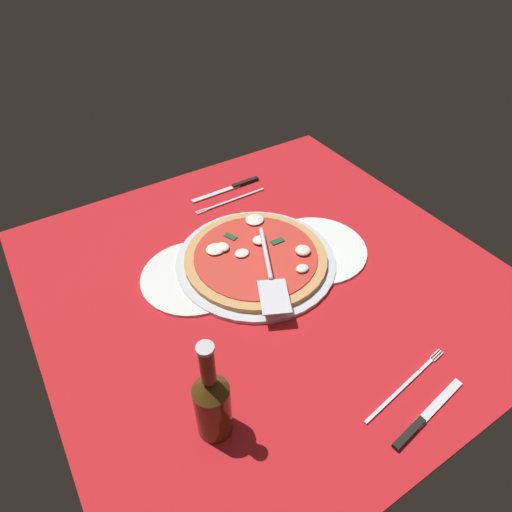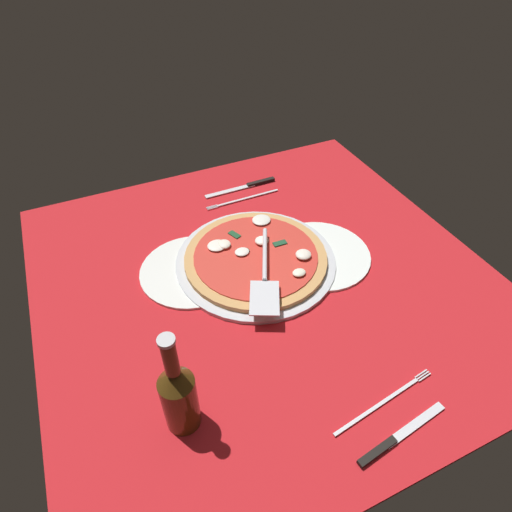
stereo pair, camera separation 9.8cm
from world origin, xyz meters
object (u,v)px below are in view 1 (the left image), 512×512
place_setting_far (231,195)px  place_setting_near (414,403)px  pizza (256,256)px  beer_bottle (212,403)px  pizza_server (270,273)px  dinner_plate_right (316,250)px  dinner_plate_left (193,277)px

place_setting_far → place_setting_near: bearing=85.7°
pizza → place_setting_near: 44.17cm
beer_bottle → place_setting_near: bearing=-25.1°
pizza → place_setting_near: (3.98, -43.95, -1.77)cm
pizza_server → beer_bottle: bearing=-23.4°
place_setting_near → beer_bottle: size_ratio=0.98×
pizza → place_setting_far: size_ratio=1.44×
pizza_server → place_setting_far: (10.38, 34.63, -4.09)cm
place_setting_near → beer_bottle: 34.60cm
dinner_plate_right → beer_bottle: (-40.76, -25.60, 7.64)cm
dinner_plate_left → dinner_plate_right: bearing=-14.3°
pizza → pizza_server: 8.61cm
place_setting_near → place_setting_far: bearing=78.5°
pizza → pizza_server: (-1.73, -8.11, 2.33)cm
pizza → place_setting_far: 27.95cm
dinner_plate_right → pizza: pizza is taller
place_setting_near → place_setting_far: (4.67, 70.47, 0.00)cm
dinner_plate_left → pizza_server: bearing=-41.9°
pizza_server → place_setting_far: size_ratio=1.10×
place_setting_far → beer_bottle: bearing=57.4°
dinner_plate_left → dinner_plate_right: (28.55, -7.27, 0.00)cm
beer_bottle → place_setting_far: bearing=57.9°
place_setting_far → beer_bottle: beer_bottle is taller
place_setting_near → place_setting_far: same height
dinner_plate_left → pizza_server: size_ratio=0.94×
dinner_plate_left → place_setting_near: bearing=-68.8°
dinner_plate_left → place_setting_far: bearing=45.4°
pizza → place_setting_near: bearing=-84.8°
place_setting_near → place_setting_far: size_ratio=0.98×
pizza_server → place_setting_near: (5.72, -35.85, -4.10)cm
dinner_plate_right → beer_bottle: 48.73cm
dinner_plate_left → beer_bottle: size_ratio=1.04×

